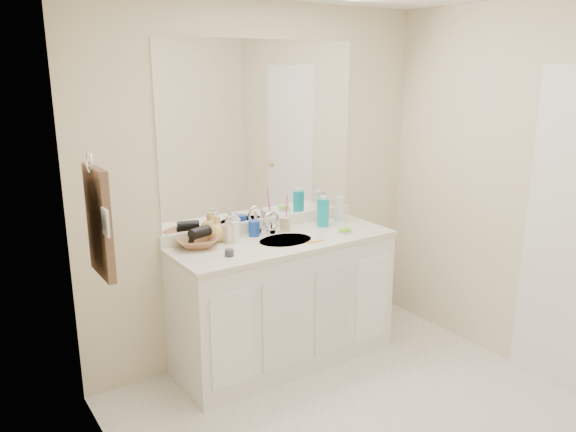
% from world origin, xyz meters
% --- Properties ---
extents(wall_back, '(2.60, 0.02, 2.40)m').
position_xyz_m(wall_back, '(0.00, 1.30, 1.20)').
color(wall_back, beige).
rests_on(wall_back, floor).
extents(wall_left, '(0.02, 2.60, 2.40)m').
position_xyz_m(wall_left, '(-1.30, 0.00, 1.20)').
color(wall_left, beige).
rests_on(wall_left, floor).
extents(wall_right, '(0.02, 2.60, 2.40)m').
position_xyz_m(wall_right, '(1.30, 0.00, 1.20)').
color(wall_right, beige).
rests_on(wall_right, floor).
extents(vanity_cabinet, '(1.50, 0.55, 0.85)m').
position_xyz_m(vanity_cabinet, '(0.00, 1.02, 0.42)').
color(vanity_cabinet, white).
rests_on(vanity_cabinet, floor).
extents(countertop, '(1.52, 0.57, 0.03)m').
position_xyz_m(countertop, '(0.00, 1.02, 0.86)').
color(countertop, silver).
rests_on(countertop, vanity_cabinet).
extents(backsplash, '(1.52, 0.03, 0.08)m').
position_xyz_m(backsplash, '(0.00, 1.29, 0.92)').
color(backsplash, white).
rests_on(backsplash, countertop).
extents(sink_basin, '(0.37, 0.37, 0.02)m').
position_xyz_m(sink_basin, '(0.00, 1.00, 0.87)').
color(sink_basin, beige).
rests_on(sink_basin, countertop).
extents(faucet, '(0.02, 0.02, 0.11)m').
position_xyz_m(faucet, '(0.00, 1.18, 0.94)').
color(faucet, silver).
rests_on(faucet, countertop).
extents(mirror, '(1.48, 0.01, 1.20)m').
position_xyz_m(mirror, '(0.00, 1.29, 1.56)').
color(mirror, white).
rests_on(mirror, wall_back).
extents(blue_mug, '(0.08, 0.08, 0.11)m').
position_xyz_m(blue_mug, '(-0.13, 1.20, 0.93)').
color(blue_mug, '#163E9D').
rests_on(blue_mug, countertop).
extents(tan_cup, '(0.09, 0.09, 0.10)m').
position_xyz_m(tan_cup, '(0.11, 1.17, 0.93)').
color(tan_cup, beige).
rests_on(tan_cup, countertop).
extents(toothbrush, '(0.02, 0.04, 0.21)m').
position_xyz_m(toothbrush, '(0.12, 1.17, 1.03)').
color(toothbrush, '#DC39A6').
rests_on(toothbrush, tan_cup).
extents(mouthwash_bottle, '(0.09, 0.09, 0.20)m').
position_xyz_m(mouthwash_bottle, '(0.41, 1.13, 0.98)').
color(mouthwash_bottle, '#0E9DAE').
rests_on(mouthwash_bottle, countertop).
extents(clear_pump_bottle, '(0.08, 0.08, 0.18)m').
position_xyz_m(clear_pump_bottle, '(0.58, 1.17, 0.97)').
color(clear_pump_bottle, silver).
rests_on(clear_pump_bottle, countertop).
extents(soap_dish, '(0.11, 0.09, 0.01)m').
position_xyz_m(soap_dish, '(0.42, 0.91, 0.89)').
color(soap_dish, silver).
rests_on(soap_dish, countertop).
extents(green_soap, '(0.07, 0.05, 0.03)m').
position_xyz_m(green_soap, '(0.42, 0.91, 0.90)').
color(green_soap, '#83DB35').
rests_on(green_soap, soap_dish).
extents(orange_comb, '(0.12, 0.03, 0.00)m').
position_xyz_m(orange_comb, '(0.14, 0.86, 0.88)').
color(orange_comb, orange).
rests_on(orange_comb, countertop).
extents(dark_jar, '(0.06, 0.06, 0.04)m').
position_xyz_m(dark_jar, '(-0.46, 0.93, 0.90)').
color(dark_jar, '#303136').
rests_on(dark_jar, countertop).
extents(extra_white_bottle, '(0.05, 0.05, 0.14)m').
position_xyz_m(extra_white_bottle, '(-0.30, 1.14, 0.95)').
color(extra_white_bottle, white).
rests_on(extra_white_bottle, countertop).
extents(soap_bottle_white, '(0.07, 0.07, 0.18)m').
position_xyz_m(soap_bottle_white, '(-0.24, 1.24, 0.97)').
color(soap_bottle_white, silver).
rests_on(soap_bottle_white, countertop).
extents(soap_bottle_cream, '(0.09, 0.09, 0.18)m').
position_xyz_m(soap_bottle_cream, '(-0.33, 1.18, 0.97)').
color(soap_bottle_cream, beige).
rests_on(soap_bottle_cream, countertop).
extents(soap_bottle_yellow, '(0.14, 0.14, 0.17)m').
position_xyz_m(soap_bottle_yellow, '(-0.39, 1.23, 0.96)').
color(soap_bottle_yellow, '#EABC5B').
rests_on(soap_bottle_yellow, countertop).
extents(wicker_basket, '(0.35, 0.35, 0.06)m').
position_xyz_m(wicker_basket, '(-0.54, 1.20, 0.91)').
color(wicker_basket, '#945C3B').
rests_on(wicker_basket, countertop).
extents(hair_dryer, '(0.16, 0.11, 0.07)m').
position_xyz_m(hair_dryer, '(-0.52, 1.20, 0.97)').
color(hair_dryer, black).
rests_on(hair_dryer, wicker_basket).
extents(towel_ring, '(0.01, 0.11, 0.11)m').
position_xyz_m(towel_ring, '(-1.27, 0.77, 1.55)').
color(towel_ring, silver).
rests_on(towel_ring, wall_left).
extents(hand_towel, '(0.04, 0.32, 0.55)m').
position_xyz_m(hand_towel, '(-1.25, 0.77, 1.25)').
color(hand_towel, '#422F23').
rests_on(hand_towel, towel_ring).
extents(switch_plate, '(0.01, 0.08, 0.13)m').
position_xyz_m(switch_plate, '(-1.27, 0.57, 1.30)').
color(switch_plate, silver).
rests_on(switch_plate, wall_left).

